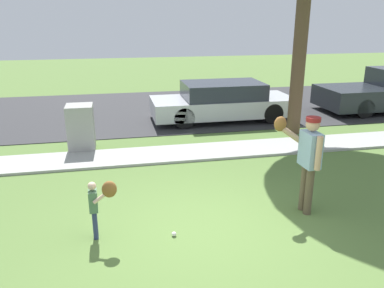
{
  "coord_description": "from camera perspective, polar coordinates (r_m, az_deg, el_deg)",
  "views": [
    {
      "loc": [
        -1.27,
        -5.35,
        3.27
      ],
      "look_at": [
        0.13,
        1.38,
        1.0
      ],
      "focal_mm": 36.34,
      "sensor_mm": 36.0,
      "label": 1
    }
  ],
  "objects": [
    {
      "name": "road_surface",
      "position": [
        14.38,
        -6.42,
        5.06
      ],
      "size": [
        36.0,
        6.8,
        0.02
      ],
      "primitive_type": "cube",
      "color": "#2D2D30",
      "rests_on": "ground"
    },
    {
      "name": "parked_sedan_silver",
      "position": [
        12.76,
        4.5,
        6.24
      ],
      "size": [
        4.6,
        1.8,
        1.23
      ],
      "rotation": [
        0.0,
        0.0,
        3.14
      ],
      "color": "silver",
      "rests_on": "road_surface"
    },
    {
      "name": "utility_cabinet",
      "position": [
        10.2,
        -16.0,
        2.3
      ],
      "size": [
        0.65,
        0.67,
        1.17
      ],
      "primitive_type": "cube",
      "color": "gray",
      "rests_on": "ground"
    },
    {
      "name": "baseball",
      "position": [
        6.22,
        -2.66,
        -13.07
      ],
      "size": [
        0.07,
        0.07,
        0.07
      ],
      "primitive_type": "sphere",
      "color": "white",
      "rests_on": "ground"
    },
    {
      "name": "person_adult",
      "position": [
        6.79,
        16.55,
        -1.44
      ],
      "size": [
        0.7,
        0.61,
        1.71
      ],
      "rotation": [
        0.0,
        0.0,
        -3.11
      ],
      "color": "brown",
      "rests_on": "ground"
    },
    {
      "name": "ground_plane",
      "position": [
        9.52,
        -3.39,
        -1.85
      ],
      "size": [
        48.0,
        48.0,
        0.0
      ],
      "primitive_type": "plane",
      "color": "#567538"
    },
    {
      "name": "person_child",
      "position": [
        6.04,
        -13.55,
        -8.05
      ],
      "size": [
        0.43,
        0.37,
        0.98
      ],
      "rotation": [
        0.0,
        0.0,
        0.03
      ],
      "color": "navy",
      "rests_on": "ground"
    },
    {
      "name": "sidewalk_strip",
      "position": [
        9.6,
        -3.48,
        -1.48
      ],
      "size": [
        36.0,
        1.2,
        0.06
      ],
      "primitive_type": "cube",
      "color": "#A3A39E",
      "rests_on": "ground"
    }
  ]
}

